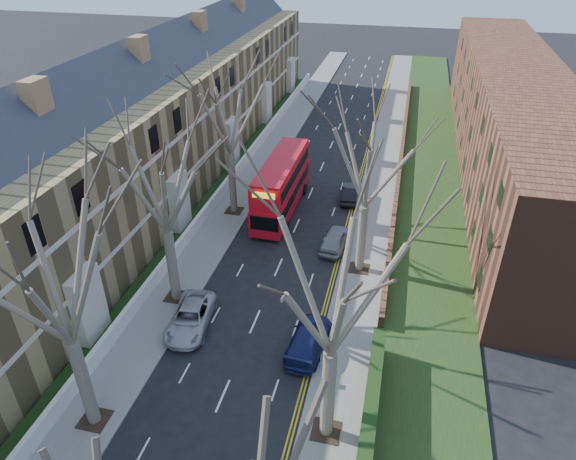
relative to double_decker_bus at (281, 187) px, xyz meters
The scene contains 16 objects.
pavement_left 10.79m from the double_decker_bus, 113.27° to the left, with size 3.00×102.00×0.12m, color slate.
pavement_right 12.66m from the double_decker_bus, 51.14° to the left, with size 3.00×102.00×0.12m, color slate.
terrace_left 12.39m from the double_decker_bus, behind, with size 9.70×78.00×13.60m.
flats_right 23.82m from the double_decker_bus, 35.41° to the left, with size 13.97×54.00×10.00m.
front_wall_left 6.28m from the double_decker_bus, 163.64° to the left, with size 0.30×78.00×1.00m.
grass_verge_right 15.83m from the double_decker_bus, 38.24° to the left, with size 6.00×102.00×0.06m.
tree_left_mid 24.72m from the double_decker_bus, 99.45° to the right, with size 10.50×10.50×14.71m.
tree_left_far 15.51m from the double_decker_bus, 106.26° to the right, with size 10.15×10.15×14.22m.
tree_left_dist 8.38m from the double_decker_bus, 161.60° to the right, with size 10.50×10.50×14.71m.
tree_right_mid 23.74m from the double_decker_bus, 70.54° to the right, with size 10.50×10.50×14.71m.
tree_right_far 12.60m from the double_decker_bus, 44.09° to the right, with size 10.15×10.15×14.22m.
double_decker_bus is the anchor object (origin of this frame).
car_left_far 15.80m from the double_decker_bus, 96.85° to the right, with size 2.30×5.00×1.39m, color #AFAEB4.
car_right_near 16.80m from the double_decker_bus, 70.72° to the right, with size 2.00×4.91×1.42m, color navy.
car_right_mid 7.34m from the double_decker_bus, 41.45° to the right, with size 1.72×4.27×1.46m, color gray.
car_right_far 6.52m from the double_decker_bus, 30.86° to the left, with size 1.43×4.09×1.35m, color black.
Camera 1 is at (7.64, -8.27, 21.65)m, focal length 32.00 mm.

